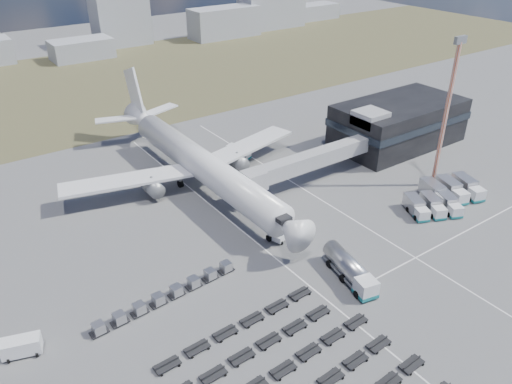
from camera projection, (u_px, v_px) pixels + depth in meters
ground at (304, 268)px, 75.73m from camera, size 420.00×420.00×0.00m
grass_strip at (75, 88)px, 154.19m from camera, size 420.00×90.00×0.01m
lane_markings at (338, 238)px, 82.77m from camera, size 47.12×110.00×0.01m
terminal at (398, 122)px, 114.25m from camera, size 30.40×16.40×11.00m
jet_bridge at (300, 164)px, 95.81m from camera, size 30.30×3.80×7.05m
airliner at (197, 161)px, 96.23m from camera, size 51.59×64.53×17.62m
fuel_tanker at (350, 269)px, 72.67m from camera, size 4.98×11.35×3.56m
pushback_tug at (281, 237)px, 81.94m from camera, size 3.37×2.60×1.37m
utility_van at (22, 347)px, 60.43m from camera, size 4.98×3.36×2.42m
catering_truck at (239, 152)px, 109.47m from camera, size 4.13×5.84×2.48m
service_trucks_near at (433, 205)px, 89.29m from camera, size 10.46×9.41×2.60m
service_trucks_far at (452, 190)px, 93.91m from camera, size 11.56×10.01×2.97m
uld_row at (167, 295)px, 69.07m from camera, size 22.48×3.00×1.52m
floodlight_mast at (446, 116)px, 91.86m from camera, size 2.70×2.23×28.91m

